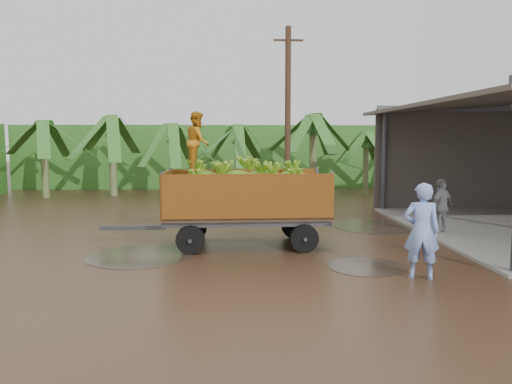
% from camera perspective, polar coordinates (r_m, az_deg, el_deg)
% --- Properties ---
extents(ground, '(100.00, 100.00, 0.00)m').
position_cam_1_polar(ground, '(13.94, -0.15, -5.62)').
color(ground, black).
rests_on(ground, ground).
extents(hedge_north, '(22.00, 3.00, 3.60)m').
position_cam_1_polar(hedge_north, '(29.69, -5.26, 4.09)').
color(hedge_north, '#2D661E').
rests_on(hedge_north, ground).
extents(banana_trailer, '(5.97, 2.18, 3.54)m').
position_cam_1_polar(banana_trailer, '(13.16, -1.31, -0.56)').
color(banana_trailer, '#9E5A16').
rests_on(banana_trailer, ground).
extents(man_blue, '(0.80, 0.62, 1.96)m').
position_cam_1_polar(man_blue, '(10.64, 18.40, -4.25)').
color(man_blue, '#7FA0E8').
rests_on(man_blue, ground).
extents(man_grey, '(1.04, 0.88, 1.67)m').
position_cam_1_polar(man_grey, '(15.69, 20.42, -1.60)').
color(man_grey, gray).
rests_on(man_grey, ground).
extents(utility_pole, '(1.20, 0.24, 7.30)m').
position_cam_1_polar(utility_pole, '(20.52, 3.65, 8.54)').
color(utility_pole, '#47301E').
rests_on(utility_pole, ground).
extents(banana_plants, '(24.96, 20.36, 4.39)m').
position_cam_1_polar(banana_plants, '(20.92, -16.88, 3.33)').
color(banana_plants, '#2D661E').
rests_on(banana_plants, ground).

